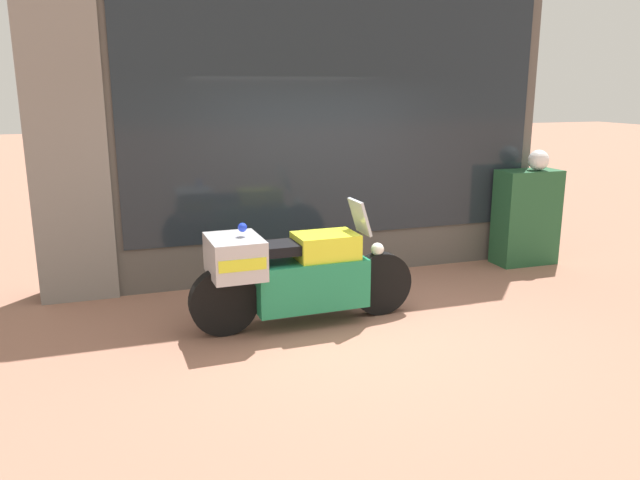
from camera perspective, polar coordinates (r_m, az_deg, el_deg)
ground_plane at (r=6.42m, az=4.20°, el=-7.93°), size 60.00×60.00×0.00m
shop_building at (r=7.73m, az=-4.15°, el=11.74°), size 6.38×0.55×4.18m
window_display at (r=8.21m, az=1.02°, el=0.26°), size 5.09×0.30×1.86m
paramedic_motorcycle at (r=6.28m, az=-2.45°, el=-3.00°), size 2.37×0.68×1.26m
utility_cabinet at (r=8.96m, az=18.33°, el=1.99°), size 0.84×0.43×1.29m
white_helmet at (r=8.84m, az=19.35°, el=6.90°), size 0.27×0.27×0.27m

